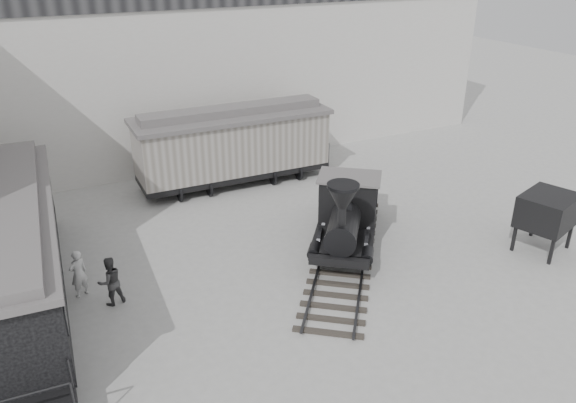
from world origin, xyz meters
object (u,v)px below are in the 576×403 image
boxcar (233,144)px  visitor_b (110,281)px  visitor_a (78,274)px  locomotive (347,216)px  passenger_coach (13,254)px  coal_hopper (547,215)px

boxcar → visitor_b: 10.80m
visitor_a → visitor_b: 1.28m
locomotive → boxcar: boxcar is taller
boxcar → passenger_coach: (-10.00, -6.58, -0.10)m
locomotive → coal_hopper: (6.64, -3.54, 0.18)m
coal_hopper → boxcar: bearing=107.0°
passenger_coach → visitor_a: size_ratio=7.72×
locomotive → boxcar: 8.16m
locomotive → visitor_a: bearing=-149.2°
locomotive → coal_hopper: locomotive is taller
visitor_a → coal_hopper: coal_hopper is taller
locomotive → boxcar: size_ratio=0.98×
boxcar → visitor_a: (-8.23, -6.86, -1.18)m
passenger_coach → visitor_a: bearing=-5.8°
boxcar → visitor_a: bearing=-139.1°
boxcar → passenger_coach: bearing=-145.6°
locomotive → passenger_coach: size_ratio=0.71×
visitor_a → coal_hopper: bearing=139.3°
boxcar → passenger_coach: size_ratio=0.72×
visitor_b → visitor_a: bearing=-59.9°
visitor_b → locomotive: bearing=166.8°
visitor_b → coal_hopper: bearing=154.5°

